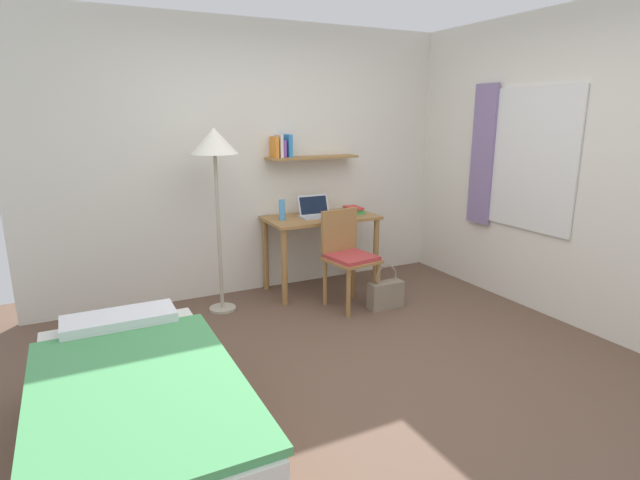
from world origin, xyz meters
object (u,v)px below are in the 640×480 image
(laptop, at_px, (315,211))
(desk_chair, at_px, (348,254))
(book_stack, at_px, (353,210))
(desk, at_px, (321,230))
(water_bottle, at_px, (282,210))
(standing_lamp, at_px, (215,151))
(bed, at_px, (138,417))
(handbag, at_px, (385,294))

(laptop, bearing_deg, desk_chair, -82.52)
(laptop, xyz_separation_m, book_stack, (0.42, -0.02, -0.02))
(desk, distance_m, desk_chair, 0.53)
(water_bottle, bearing_deg, standing_lamp, -169.42)
(bed, relative_size, book_stack, 8.29)
(desk, bearing_deg, desk_chair, -88.13)
(bed, xyz_separation_m, water_bottle, (1.60, 1.93, 0.62))
(bed, height_order, desk, desk)
(bed, bearing_deg, laptop, 44.63)
(handbag, bearing_deg, desk, 111.68)
(bed, xyz_separation_m, laptop, (1.96, 1.93, 0.57))
(laptop, relative_size, book_stack, 1.49)
(bed, distance_m, desk, 2.81)
(book_stack, xyz_separation_m, handbag, (-0.07, -0.74, -0.65))
(bed, xyz_separation_m, standing_lamp, (0.95, 1.81, 1.20))
(bed, relative_size, standing_lamp, 1.12)
(standing_lamp, height_order, laptop, standing_lamp)
(bed, height_order, water_bottle, water_bottle)
(bed, bearing_deg, handbag, 27.04)
(standing_lamp, relative_size, laptop, 4.96)
(bed, xyz_separation_m, desk, (2.01, 1.92, 0.38))
(desk_chair, height_order, book_stack, desk_chair)
(laptop, xyz_separation_m, water_bottle, (-0.36, -0.01, 0.05))
(desk, bearing_deg, standing_lamp, -174.07)
(bed, height_order, standing_lamp, standing_lamp)
(water_bottle, height_order, handbag, water_bottle)
(water_bottle, bearing_deg, desk, -1.63)
(laptop, bearing_deg, water_bottle, -178.95)
(standing_lamp, height_order, water_bottle, standing_lamp)
(desk, height_order, handbag, desk)
(bed, height_order, book_stack, book_stack)
(desk, relative_size, water_bottle, 5.51)
(desk_chair, height_order, handbag, desk_chair)
(desk_chair, bearing_deg, desk, 91.87)
(water_bottle, xyz_separation_m, book_stack, (0.78, -0.02, -0.07))
(standing_lamp, relative_size, book_stack, 7.38)
(standing_lamp, bearing_deg, bed, -117.66)
(laptop, xyz_separation_m, handbag, (0.35, -0.76, -0.67))
(bed, height_order, laptop, laptop)
(standing_lamp, xyz_separation_m, book_stack, (1.43, 0.11, -0.65))
(handbag, bearing_deg, water_bottle, 133.15)
(desk, bearing_deg, book_stack, -0.53)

